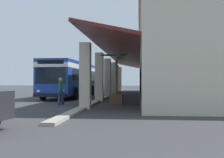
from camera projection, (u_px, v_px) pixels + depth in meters
ground at (157, 95)px, 28.39m from camera, size 120.00×120.00×0.00m
curb_strip at (109, 95)px, 26.87m from camera, size 36.53×0.50×0.12m
plaza_building at (209, 60)px, 25.95m from camera, size 30.74×16.64×6.91m
transit_bus at (72, 77)px, 24.80m from camera, size 11.27×3.01×3.34m
pedestrian at (61, 90)px, 16.68m from camera, size 0.67×0.37×1.67m
potted_palm at (116, 92)px, 17.29m from camera, size 1.92×1.86×3.20m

